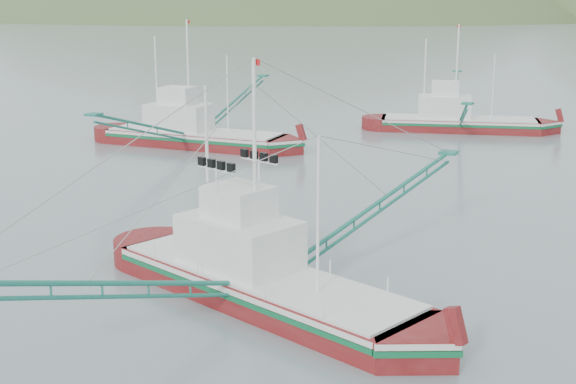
% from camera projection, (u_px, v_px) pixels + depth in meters
% --- Properties ---
extents(ground, '(1200.00, 1200.00, 0.00)m').
position_uv_depth(ground, '(231.00, 299.00, 33.18)').
color(ground, slate).
rests_on(ground, ground).
extents(main_boat, '(15.01, 25.42, 10.69)m').
position_uv_depth(main_boat, '(262.00, 252.00, 32.40)').
color(main_boat, maroon).
rests_on(main_boat, ground).
extents(bg_boat_far, '(14.58, 25.14, 10.33)m').
position_uv_depth(bg_boat_far, '(458.00, 111.00, 72.94)').
color(bg_boat_far, maroon).
rests_on(bg_boat_far, ground).
extents(bg_boat_left, '(15.13, 27.31, 11.05)m').
position_uv_depth(bg_boat_left, '(193.00, 128.00, 65.81)').
color(bg_boat_left, maroon).
rests_on(bg_boat_left, ground).
extents(headland_left, '(448.00, 308.00, 210.00)m').
position_uv_depth(headland_left, '(239.00, 16.00, 422.97)').
color(headland_left, '#425A2E').
rests_on(headland_left, ground).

